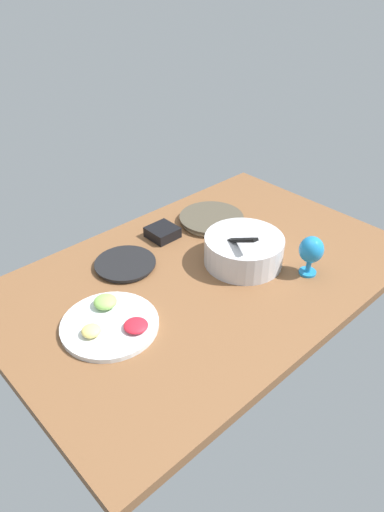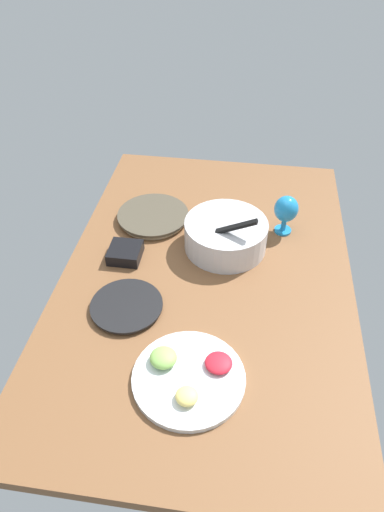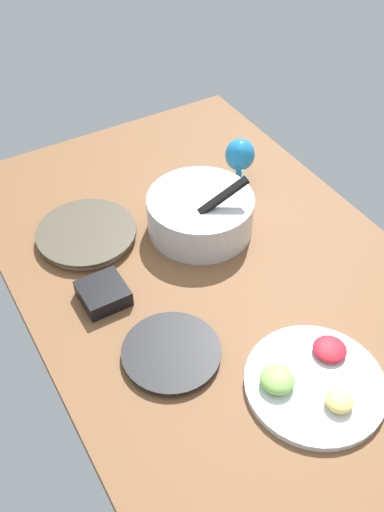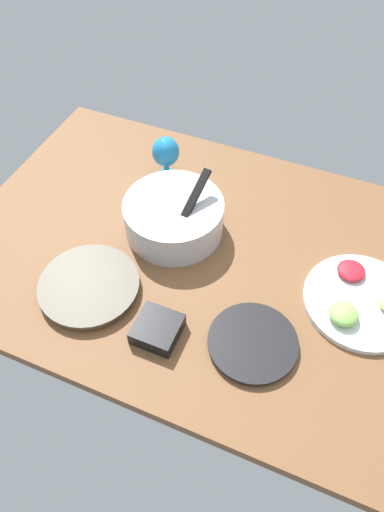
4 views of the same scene
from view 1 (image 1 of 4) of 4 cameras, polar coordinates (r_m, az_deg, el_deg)
ground_plane at (r=181.80cm, az=1.71°, el=-2.51°), size 160.00×104.00×4.00cm
dinner_plate_left at (r=211.99cm, az=2.42°, el=4.56°), size 29.33×29.33×3.00cm
dinner_plate_right at (r=184.98cm, az=-8.22°, el=-1.00°), size 24.28×24.28×2.00cm
mixing_bowl at (r=183.62cm, az=6.38°, el=0.85°), size 31.25×31.25×19.21cm
fruit_platter at (r=158.94cm, az=-10.12°, el=-8.05°), size 32.94×32.94×5.45cm
hurricane_glass_blue at (r=179.66cm, az=14.47°, el=0.61°), size 9.38×9.38×16.34cm
square_bowl_black at (r=200.83cm, az=-3.65°, el=2.99°), size 11.84×11.84×4.62cm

